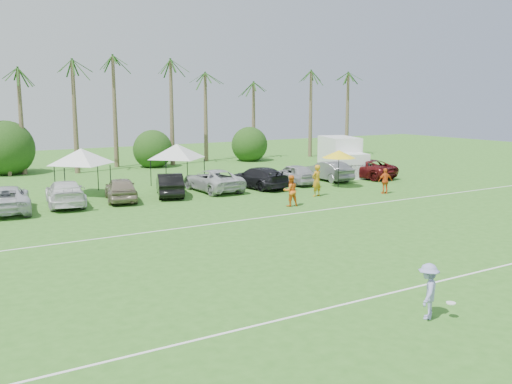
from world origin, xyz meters
TOP-DOWN VIEW (x-y plane):
  - ground at (0.00, 0.00)m, footprint 120.00×120.00m
  - field_lines at (0.00, 8.00)m, footprint 80.00×12.10m
  - palm_tree_4 at (-4.00, 38.00)m, footprint 2.40×2.40m
  - palm_tree_5 at (0.00, 38.00)m, footprint 2.40×2.40m
  - palm_tree_6 at (4.00, 38.00)m, footprint 2.40×2.40m
  - palm_tree_7 at (8.00, 38.00)m, footprint 2.40×2.40m
  - palm_tree_8 at (13.00, 38.00)m, footprint 2.40×2.40m
  - palm_tree_9 at (18.00, 38.00)m, footprint 2.40×2.40m
  - palm_tree_10 at (23.00, 38.00)m, footprint 2.40×2.40m
  - palm_tree_11 at (27.00, 38.00)m, footprint 2.40×2.40m
  - bush_tree_1 at (-6.00, 39.00)m, footprint 4.00×4.00m
  - bush_tree_2 at (6.00, 39.00)m, footprint 4.00×4.00m
  - bush_tree_3 at (16.00, 39.00)m, footprint 4.00×4.00m
  - sideline_player_a at (9.18, 17.78)m, footprint 0.82×0.62m
  - sideline_player_b at (5.86, 15.88)m, footprint 0.99×0.84m
  - sideline_player_c at (13.61, 16.23)m, footprint 1.05×0.68m
  - box_truck at (17.22, 24.86)m, footprint 3.91×6.25m
  - canopy_tent_left at (-3.38, 25.90)m, footprint 4.34×4.34m
  - canopy_tent_right at (3.19, 25.90)m, footprint 4.36×4.36m
  - market_umbrella at (12.63, 19.79)m, footprint 2.34×2.34m
  - frisbee_player at (-0.47, -0.06)m, footprint 1.27×1.09m
  - parked_car_2 at (-8.41, 22.53)m, footprint 3.12×5.55m
  - parked_car_3 at (-5.18, 22.83)m, footprint 2.79×5.30m
  - parked_car_4 at (-1.95, 22.60)m, footprint 2.65×4.58m
  - parked_car_5 at (1.29, 22.75)m, footprint 2.91×4.71m
  - parked_car_6 at (4.52, 23.03)m, footprint 2.52×5.31m
  - parked_car_7 at (7.75, 22.55)m, footprint 2.70×5.27m
  - parked_car_8 at (10.98, 22.76)m, footprint 1.96×4.38m
  - parked_car_9 at (14.21, 22.88)m, footprint 1.65×4.48m
  - parked_car_10 at (17.45, 22.60)m, footprint 3.38×5.63m

SIDE VIEW (x-z plane):
  - ground at x=0.00m, z-range 0.00..0.00m
  - field_lines at x=0.00m, z-range 0.00..0.01m
  - parked_car_2 at x=-8.41m, z-range 0.00..1.46m
  - parked_car_3 at x=-5.18m, z-range 0.00..1.46m
  - parked_car_4 at x=-1.95m, z-range 0.00..1.46m
  - parked_car_5 at x=1.29m, z-range 0.00..1.46m
  - parked_car_6 at x=4.52m, z-range 0.00..1.46m
  - parked_car_7 at x=7.75m, z-range 0.00..1.46m
  - parked_car_8 at x=10.98m, z-range 0.00..1.46m
  - parked_car_9 at x=14.21m, z-range 0.00..1.46m
  - parked_car_10 at x=17.45m, z-range 0.00..1.46m
  - frisbee_player at x=-0.47m, z-range 0.00..1.60m
  - sideline_player_c at x=13.61m, z-range 0.00..1.67m
  - sideline_player_b at x=5.86m, z-range 0.00..1.81m
  - sideline_player_a at x=9.18m, z-range 0.00..2.01m
  - box_truck at x=17.22m, z-range 0.11..3.13m
  - bush_tree_1 at x=-6.00m, z-range -0.20..3.80m
  - bush_tree_2 at x=6.00m, z-range -0.20..3.80m
  - bush_tree_3 at x=16.00m, z-range -0.20..3.80m
  - market_umbrella at x=12.63m, z-range 1.04..3.64m
  - canopy_tent_left at x=-3.38m, z-range 1.25..4.77m
  - canopy_tent_right at x=3.19m, z-range 1.26..4.79m
  - palm_tree_4 at x=-4.00m, z-range 3.03..11.93m
  - palm_tree_8 at x=13.00m, z-range 3.03..11.93m
  - palm_tree_5 at x=0.00m, z-range 3.40..13.30m
  - palm_tree_9 at x=18.00m, z-range 3.40..13.30m
  - palm_tree_6 at x=4.00m, z-range 3.76..14.66m
  - palm_tree_10 at x=23.00m, z-range 3.76..14.66m
  - palm_tree_7 at x=8.00m, z-range 4.11..16.01m
  - palm_tree_11 at x=27.00m, z-range 4.11..16.01m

